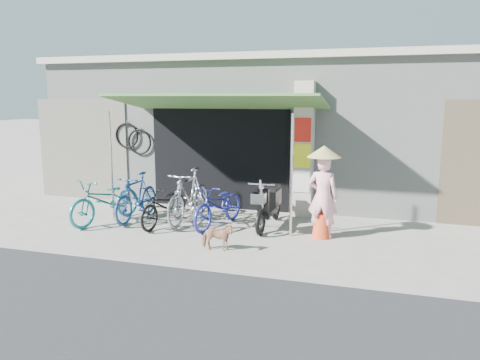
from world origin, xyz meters
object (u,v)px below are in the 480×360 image
(bike_silver, at_px, (189,196))
(bike_navy, at_px, (219,205))
(bike_teal, at_px, (106,200))
(street_dog, at_px, (217,237))
(moped, at_px, (269,205))
(nun, at_px, (323,193))
(bike_black, at_px, (165,205))
(bike_blue, at_px, (137,197))

(bike_silver, height_order, bike_navy, bike_silver)
(bike_teal, bearing_deg, bike_navy, 24.79)
(bike_silver, xyz_separation_m, bike_navy, (0.73, -0.13, -0.11))
(street_dog, relative_size, moped, 0.32)
(bike_teal, xyz_separation_m, street_dog, (2.90, -1.07, -0.24))
(bike_teal, relative_size, nun, 1.06)
(bike_navy, xyz_separation_m, moped, (0.98, 0.32, 0.00))
(bike_silver, relative_size, moped, 1.06)
(bike_silver, bearing_deg, street_dog, -49.26)
(nun, bearing_deg, bike_teal, 9.43)
(bike_black, xyz_separation_m, nun, (3.25, 0.09, 0.44))
(bike_black, xyz_separation_m, bike_navy, (1.12, 0.22, 0.03))
(bike_blue, distance_m, bike_navy, 1.90)
(bike_navy, height_order, nun, nun)
(bike_silver, relative_size, street_dog, 3.28)
(bike_black, height_order, bike_navy, bike_navy)
(bike_silver, bearing_deg, bike_navy, -6.52)
(bike_teal, bearing_deg, bike_silver, 32.64)
(bike_teal, bearing_deg, bike_blue, 51.69)
(nun, bearing_deg, street_dog, 45.00)
(bike_teal, xyz_separation_m, bike_blue, (0.52, 0.38, 0.02))
(nun, bearing_deg, bike_navy, 2.70)
(bike_teal, distance_m, bike_navy, 2.45)
(street_dog, bearing_deg, bike_navy, 11.05)
(bike_teal, relative_size, bike_blue, 1.09)
(bike_blue, relative_size, bike_silver, 0.90)
(street_dog, distance_m, moped, 1.87)
(bike_black, xyz_separation_m, bike_silver, (0.39, 0.35, 0.14))
(bike_navy, relative_size, nun, 1.00)
(bike_blue, distance_m, bike_black, 0.81)
(bike_blue, bearing_deg, moped, 7.61)
(moped, xyz_separation_m, nun, (1.14, -0.46, 0.41))
(bike_blue, distance_m, nun, 4.05)
(bike_teal, distance_m, bike_blue, 0.64)
(bike_black, relative_size, moped, 0.91)
(bike_navy, height_order, street_dog, bike_navy)
(bike_silver, distance_m, street_dog, 2.02)
(bike_teal, distance_m, nun, 4.57)
(bike_black, xyz_separation_m, moped, (2.11, 0.55, 0.03))
(bike_black, bearing_deg, bike_silver, 48.83)
(bike_blue, height_order, bike_navy, bike_blue)
(bike_navy, relative_size, moped, 0.97)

